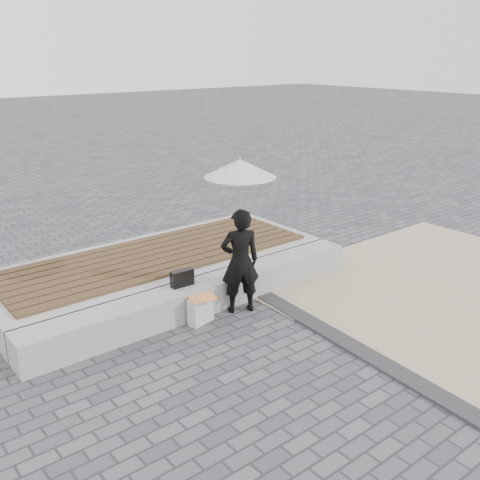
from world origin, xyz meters
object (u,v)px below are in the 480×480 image
(seating_ledge, at_px, (204,295))
(handbag, at_px, (182,278))
(woman, at_px, (240,261))
(canvas_tote, at_px, (201,310))
(parasol, at_px, (240,168))

(seating_ledge, xyz_separation_m, handbag, (-0.30, 0.05, 0.31))
(seating_ledge, bearing_deg, woman, -45.70)
(handbag, distance_m, canvas_tote, 0.49)
(parasol, bearing_deg, woman, 0.00)
(seating_ledge, relative_size, canvas_tote, 13.82)
(parasol, relative_size, handbag, 3.72)
(canvas_tote, bearing_deg, parasol, -16.42)
(handbag, bearing_deg, seating_ledge, -7.62)
(parasol, bearing_deg, canvas_tote, 176.29)
(seating_ledge, xyz_separation_m, woman, (0.34, -0.35, 0.51))
(seating_ledge, bearing_deg, handbag, 170.28)
(woman, distance_m, handbag, 0.78)
(parasol, height_order, canvas_tote, parasol)
(woman, bearing_deg, seating_ledge, -22.58)
(woman, bearing_deg, parasol, 23.12)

